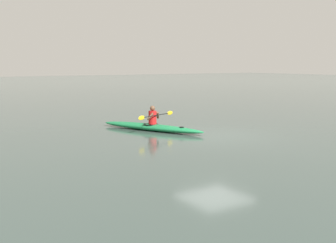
{
  "coord_description": "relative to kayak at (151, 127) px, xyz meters",
  "views": [
    {
      "loc": [
        10.46,
        12.45,
        2.76
      ],
      "look_at": [
        2.0,
        -0.32,
        0.66
      ],
      "focal_mm": 45.49,
      "sensor_mm": 36.0,
      "label": 1
    }
  ],
  "objects": [
    {
      "name": "ground_plane",
      "position": [
        -1.44,
        2.44,
        -0.14
      ],
      "size": [
        160.0,
        160.0,
        0.0
      ],
      "primitive_type": "plane",
      "color": "#384742"
    },
    {
      "name": "kayak",
      "position": [
        0.0,
        0.0,
        0.0
      ],
      "size": [
        2.54,
        4.86,
        0.27
      ],
      "color": "#19723F",
      "rests_on": "ground"
    },
    {
      "name": "kayaker",
      "position": [
        -0.04,
        0.09,
        0.47
      ],
      "size": [
        2.23,
        0.97,
        0.76
      ],
      "color": "red",
      "rests_on": "kayak"
    }
  ]
}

